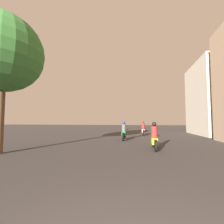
# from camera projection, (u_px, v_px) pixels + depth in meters

# --- Properties ---
(motorcycle_yellow) EXTENTS (0.60, 1.85, 1.47)m
(motorcycle_yellow) POSITION_uv_depth(u_px,v_px,m) (154.00, 138.00, 8.04)
(motorcycle_yellow) COLOR black
(motorcycle_yellow) RESTS_ON ground_plane
(motorcycle_green) EXTENTS (0.60, 2.04, 1.50)m
(motorcycle_green) POSITION_uv_depth(u_px,v_px,m) (124.00, 132.00, 12.16)
(motorcycle_green) COLOR black
(motorcycle_green) RESTS_ON ground_plane
(motorcycle_silver) EXTENTS (0.60, 2.05, 1.56)m
(motorcycle_silver) POSITION_uv_depth(u_px,v_px,m) (143.00, 129.00, 16.20)
(motorcycle_silver) COLOR black
(motorcycle_silver) RESTS_ON ground_plane
(building_right_far) EXTENTS (5.29, 6.81, 8.07)m
(building_right_far) POSITION_uv_depth(u_px,v_px,m) (220.00, 98.00, 16.60)
(building_right_far) COLOR beige
(building_right_far) RESTS_ON ground_plane
(street_tree) EXTENTS (3.73, 3.73, 6.66)m
(street_tree) POSITION_uv_depth(u_px,v_px,m) (3.00, 54.00, 7.20)
(street_tree) COLOR brown
(street_tree) RESTS_ON ground_plane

